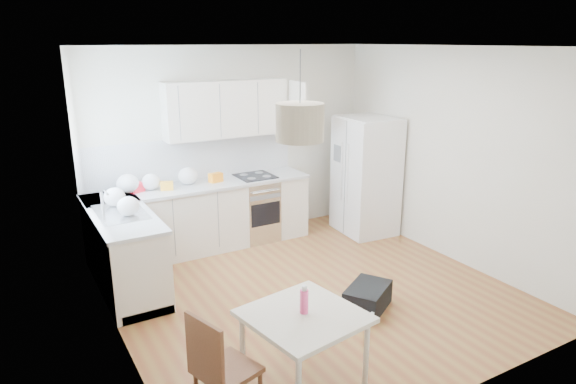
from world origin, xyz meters
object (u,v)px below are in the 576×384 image
Objects in this scene: dining_chair at (227,367)px; gym_bag at (368,298)px; dining_table at (304,322)px; refrigerator at (366,175)px.

dining_chair is 2.15m from gym_bag.
dining_table is 0.71m from dining_chair.
gym_bag is (-1.44, -1.90, -0.73)m from refrigerator.
gym_bag is (1.26, 0.75, -0.47)m from dining_table.
refrigerator is at bearing 35.20° from dining_table.
refrigerator is at bearing 21.06° from gym_bag.
refrigerator is 2.49m from gym_bag.
refrigerator reaches higher than gym_bag.
gym_bag is at bearing 5.67° from dining_chair.
dining_chair reaches higher than gym_bag.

